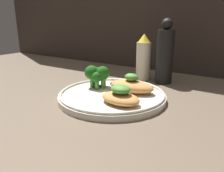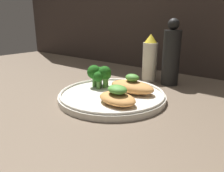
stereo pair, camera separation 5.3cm
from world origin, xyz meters
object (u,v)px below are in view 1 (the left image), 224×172
at_px(broccoli_bunch, 97,74).
at_px(sauce_bottle, 143,58).
at_px(plate, 112,95).
at_px(pepper_grinder, 165,55).

xyz_separation_m(broccoli_bunch, sauce_bottle, (0.05, 0.19, 0.02)).
height_order(plate, broccoli_bunch, broccoli_bunch).
distance_m(plate, broccoli_bunch, 0.08).
bearing_deg(sauce_bottle, pepper_grinder, 0.00).
distance_m(sauce_bottle, pepper_grinder, 0.07).
bearing_deg(plate, broccoli_bunch, 158.54).
relative_size(sauce_bottle, pepper_grinder, 0.76).
bearing_deg(broccoli_bunch, pepper_grinder, 57.89).
relative_size(broccoli_bunch, pepper_grinder, 0.33).
height_order(broccoli_bunch, sauce_bottle, sauce_bottle).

